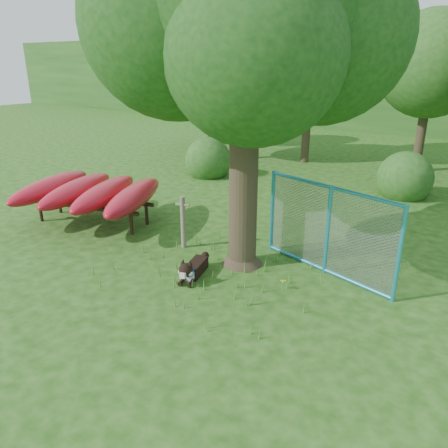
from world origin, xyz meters
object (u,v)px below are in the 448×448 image
Objects in this scene: kayak_rack at (91,192)px; husky_dog at (193,269)px; oak_tree at (244,15)px; fence_section at (328,230)px.

kayak_rack is 3.77× the size of husky_dog.
kayak_rack is 4.49m from husky_dog.
kayak_rack is at bearing -177.53° from oak_tree.
fence_section is at bearing -7.54° from kayak_rack.
oak_tree is 5.00m from husky_dog.
husky_dog is at bearing -110.05° from oak_tree.
oak_tree is at bearing -12.55° from kayak_rack.
fence_section reaches higher than husky_dog.
husky_dog is 0.38× the size of fence_section.
fence_section reaches higher than kayak_rack.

